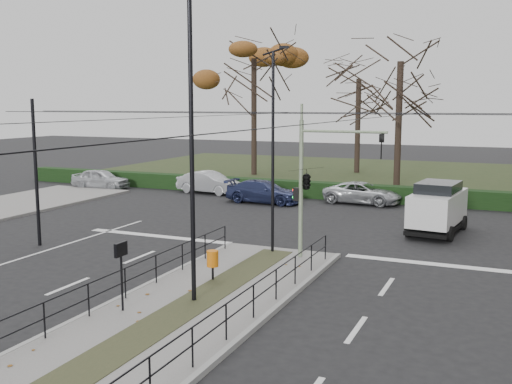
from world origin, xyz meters
TOP-DOWN VIEW (x-y plane):
  - ground at (0.00, 0.00)m, footprint 140.00×140.00m
  - median_island at (0.00, -2.50)m, footprint 4.40×15.00m
  - park at (-6.00, 32.00)m, footprint 38.00×26.00m
  - hedge at (-6.00, 18.60)m, footprint 38.00×1.00m
  - median_railing at (0.00, -2.60)m, footprint 4.14×13.24m
  - catenary at (0.00, 1.62)m, footprint 20.00×34.00m
  - traffic_light at (1.36, 4.04)m, footprint 3.48×1.94m
  - litter_bin at (-0.54, 0.05)m, footprint 0.38×0.38m
  - info_panel at (-1.51, -3.51)m, footprint 0.11×0.50m
  - streetlamp_median_near at (-0.08, -1.99)m, footprint 0.76×0.16m
  - streetlamp_median_far at (-0.14, 4.30)m, footprint 0.65×0.13m
  - parked_car_first at (-17.80, 16.62)m, footprint 4.14×1.96m
  - parked_car_second at (-9.97, 17.70)m, footprint 4.46×1.99m
  - parked_car_third at (-5.23, 15.61)m, footprint 4.62×1.99m
  - parked_car_fourth at (0.21, 17.63)m, footprint 4.62×2.34m
  - white_van at (5.19, 10.95)m, footprint 2.39×4.49m
  - rust_tree at (-11.12, 27.72)m, footprint 8.68×8.68m
  - bare_tree_center at (-3.79, 32.48)m, footprint 7.49×7.49m
  - bare_tree_near at (1.07, 23.80)m, footprint 6.01×6.01m

SIDE VIEW (x-z plane):
  - ground at x=0.00m, z-range 0.00..0.00m
  - park at x=-6.00m, z-range 0.00..0.10m
  - median_island at x=0.00m, z-range 0.00..0.14m
  - hedge at x=-6.00m, z-range 0.00..1.00m
  - parked_car_fourth at x=0.21m, z-range 0.00..1.25m
  - parked_car_third at x=-5.23m, z-range 0.00..1.32m
  - parked_car_first at x=-17.80m, z-range 0.00..1.37m
  - parked_car_second at x=-9.97m, z-range 0.00..1.42m
  - litter_bin at x=-0.54m, z-range 0.35..1.32m
  - median_railing at x=0.00m, z-range 0.52..1.44m
  - white_van at x=5.19m, z-range 0.05..2.38m
  - info_panel at x=-1.51m, z-range 0.69..2.61m
  - traffic_light at x=1.36m, z-range 0.56..5.63m
  - catenary at x=0.00m, z-range 0.42..6.42m
  - streetlamp_median_far at x=-0.14m, z-range 0.21..7.95m
  - streetlamp_median_near at x=-0.08m, z-range 0.22..9.34m
  - bare_tree_center at x=-3.79m, z-range 2.13..12.39m
  - bare_tree_near at x=1.07m, z-range 2.31..13.53m
  - rust_tree at x=-11.12m, z-range 3.25..15.41m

